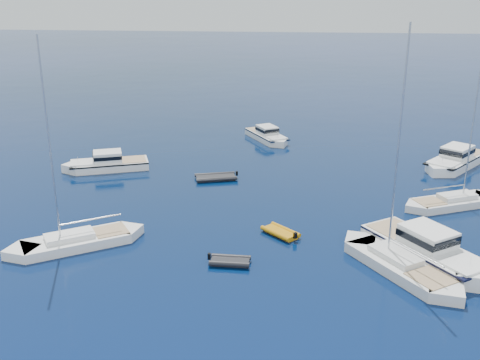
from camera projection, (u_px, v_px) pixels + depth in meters
The scene contains 10 objects.
motor_cruiser_right at pixel (428, 260), 40.55m from camera, with size 3.55×11.61×3.05m, color white, non-canonical shape.
motor_cruiser_centre at pixel (107, 169), 59.86m from camera, with size 2.92×9.55×2.51m, color white, non-canonical shape.
motor_cruiser_distant at pixel (454, 167), 60.80m from camera, with size 3.32×10.84×2.85m, color white, non-canonical shape.
motor_cruiser_horizon at pixel (268, 140), 70.77m from camera, with size 2.64×8.62×2.26m, color silver, non-canonical shape.
sailboat_mid_r at pixel (399, 270), 39.14m from camera, with size 3.03×11.65×17.13m, color silver, non-canonical shape.
sailboat_mid_l at pixel (77, 246), 42.68m from camera, with size 2.86×11.00×16.17m, color white, non-canonical shape.
sailboat_centre at pixel (452, 206), 50.27m from camera, with size 2.66×10.22×15.02m, color silver, non-canonical shape.
tender_yellow at pixel (280, 235), 44.55m from camera, with size 1.80×3.19×0.95m, color #BF7C0B, non-canonical shape.
tender_grey_near at pixel (230, 264), 39.98m from camera, with size 1.70×2.98×0.95m, color black, non-canonical shape.
tender_grey_far at pixel (216, 179), 56.89m from camera, with size 2.29×4.29×0.95m, color black, non-canonical shape.
Camera 1 is at (3.27, -22.74, 18.95)m, focal length 42.49 mm.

